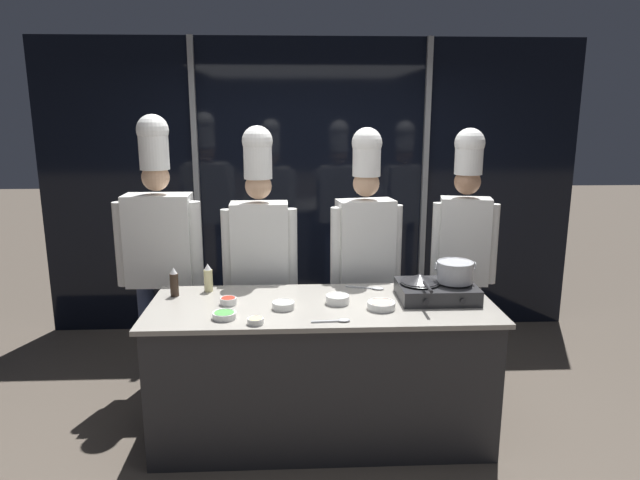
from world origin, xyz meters
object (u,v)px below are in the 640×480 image
(prep_bowl_bean_sprouts, at_px, (338,299))
(chef_line, at_px, (365,240))
(chef_head, at_px, (159,239))
(portable_stove, at_px, (437,291))
(serving_spoon_slotted, at_px, (338,321))
(stock_pot, at_px, (455,271))
(prep_bowl_scallions, at_px, (224,315))
(serving_spoon_solid, at_px, (373,288))
(prep_bowl_ginger, at_px, (255,320))
(chef_pastry, at_px, (465,233))
(prep_bowl_chili_flakes, at_px, (228,300))
(squeeze_bottle_oil, at_px, (208,278))
(prep_bowl_garlic, at_px, (283,305))
(squeeze_bottle_soy, at_px, (174,282))
(prep_bowl_shrimp, at_px, (381,305))
(frying_pan, at_px, (420,279))
(chef_sous, at_px, (260,242))

(prep_bowl_bean_sprouts, relative_size, chef_line, 0.08)
(chef_head, bearing_deg, chef_line, 178.71)
(portable_stove, relative_size, serving_spoon_slotted, 2.11)
(stock_pot, height_order, chef_line, chef_line)
(prep_bowl_scallions, xyz_separation_m, serving_spoon_solid, (0.93, 0.51, -0.02))
(prep_bowl_ginger, height_order, serving_spoon_slotted, prep_bowl_ginger)
(prep_bowl_scallions, relative_size, chef_pastry, 0.07)
(chef_head, xyz_separation_m, chef_pastry, (2.23, -0.00, 0.02))
(prep_bowl_chili_flakes, relative_size, serving_spoon_slotted, 0.46)
(stock_pot, distance_m, chef_pastry, 0.68)
(stock_pot, distance_m, squeeze_bottle_oil, 1.61)
(prep_bowl_scallions, bearing_deg, prep_bowl_garlic, 23.33)
(squeeze_bottle_oil, relative_size, prep_bowl_garlic, 1.39)
(squeeze_bottle_oil, height_order, prep_bowl_chili_flakes, squeeze_bottle_oil)
(prep_bowl_scallions, relative_size, chef_head, 0.07)
(chef_pastry, bearing_deg, portable_stove, 71.63)
(squeeze_bottle_soy, distance_m, prep_bowl_shrimp, 1.34)
(stock_pot, relative_size, prep_bowl_shrimp, 1.49)
(prep_bowl_scallions, height_order, prep_bowl_bean_sprouts, prep_bowl_bean_sprouts)
(portable_stove, xyz_separation_m, stock_pot, (0.11, 0.00, 0.13))
(stock_pot, xyz_separation_m, chef_line, (-0.50, 0.60, 0.07))
(prep_bowl_scallions, height_order, serving_spoon_solid, prep_bowl_scallions)
(chef_pastry, bearing_deg, frying_pan, 64.68)
(serving_spoon_solid, height_order, chef_pastry, chef_pastry)
(chef_line, bearing_deg, stock_pot, 119.67)
(prep_bowl_shrimp, height_order, chef_line, chef_line)
(chef_sous, relative_size, chef_line, 1.01)
(serving_spoon_solid, relative_size, chef_line, 0.13)
(stock_pot, distance_m, squeeze_bottle_soy, 1.80)
(squeeze_bottle_soy, distance_m, chef_pastry, 2.11)
(prep_bowl_ginger, distance_m, chef_sous, 0.99)
(stock_pot, relative_size, chef_line, 0.13)
(prep_bowl_bean_sprouts, bearing_deg, prep_bowl_ginger, -146.52)
(chef_head, xyz_separation_m, chef_line, (1.49, -0.04, -0.01))
(prep_bowl_bean_sprouts, bearing_deg, prep_bowl_scallions, -161.44)
(prep_bowl_bean_sprouts, distance_m, chef_head, 1.44)
(frying_pan, relative_size, chef_pastry, 0.22)
(prep_bowl_garlic, relative_size, chef_pastry, 0.07)
(stock_pot, distance_m, chef_line, 0.78)
(frying_pan, xyz_separation_m, chef_line, (-0.27, 0.60, 0.12))
(prep_bowl_shrimp, distance_m, serving_spoon_solid, 0.39)
(prep_bowl_garlic, bearing_deg, portable_stove, 8.37)
(stock_pot, bearing_deg, prep_bowl_chili_flakes, -178.05)
(squeeze_bottle_soy, bearing_deg, portable_stove, -4.53)
(prep_bowl_garlic, height_order, serving_spoon_slotted, prep_bowl_garlic)
(stock_pot, distance_m, prep_bowl_ginger, 1.31)
(stock_pot, distance_m, serving_spoon_solid, 0.56)
(chef_sous, bearing_deg, serving_spoon_solid, 153.44)
(prep_bowl_ginger, relative_size, prep_bowl_shrimp, 0.55)
(prep_bowl_garlic, height_order, chef_pastry, chef_pastry)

